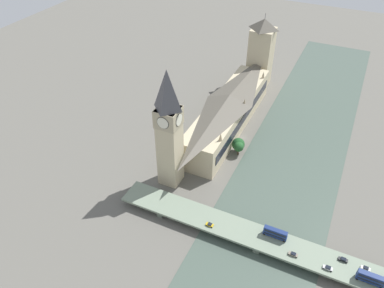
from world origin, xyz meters
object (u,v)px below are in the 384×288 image
(car_northbound_lead, at_px, (210,225))
(car_southbound_lead, at_px, (328,268))
(double_decker_bus_lead, at_px, (275,233))
(double_decker_bus_rear, at_px, (371,278))
(parliament_hall, at_px, (229,111))
(victoria_tower, at_px, (261,53))
(car_northbound_mid, at_px, (343,259))
(car_southbound_mid, at_px, (293,254))
(road_bridge, at_px, (261,238))
(car_northbound_tail, at_px, (366,268))
(clock_tower, at_px, (169,128))

(car_northbound_lead, bearing_deg, car_southbound_lead, 179.96)
(car_northbound_lead, xyz_separation_m, car_southbound_lead, (-56.37, 0.04, 0.05))
(double_decker_bus_lead, xyz_separation_m, double_decker_bus_rear, (-42.81, 5.96, 0.04))
(parliament_hall, height_order, double_decker_bus_lead, parliament_hall)
(victoria_tower, xyz_separation_m, car_northbound_mid, (-86.29, 148.55, -21.16))
(car_southbound_lead, height_order, car_southbound_mid, car_southbound_lead)
(road_bridge, bearing_deg, car_northbound_mid, -174.75)
(road_bridge, bearing_deg, car_southbound_mid, 168.12)
(car_northbound_mid, bearing_deg, road_bridge, 5.25)
(parliament_hall, xyz_separation_m, car_northbound_tail, (-95.78, 82.06, -7.06))
(car_southbound_mid, bearing_deg, car_southbound_lead, 178.09)
(road_bridge, relative_size, car_northbound_lead, 38.96)
(clock_tower, distance_m, double_decker_bus_rear, 114.34)
(victoria_tower, height_order, car_southbound_lead, victoria_tower)
(car_northbound_lead, height_order, car_northbound_mid, car_northbound_mid)
(parliament_hall, bearing_deg, double_decker_bus_rear, 138.08)
(victoria_tower, relative_size, double_decker_bus_rear, 5.05)
(victoria_tower, relative_size, road_bridge, 0.39)
(clock_tower, height_order, car_northbound_tail, clock_tower)
(car_southbound_lead, bearing_deg, car_northbound_mid, -126.70)
(road_bridge, relative_size, car_northbound_tail, 37.08)
(car_southbound_mid, bearing_deg, car_northbound_mid, -161.95)
(double_decker_bus_rear, distance_m, car_southbound_mid, 32.53)
(car_northbound_lead, distance_m, car_southbound_mid, 40.94)
(car_southbound_mid, bearing_deg, double_decker_bus_rear, -178.89)
(road_bridge, height_order, double_decker_bus_lead, double_decker_bus_lead)
(double_decker_bus_lead, relative_size, car_northbound_mid, 2.74)
(parliament_hall, xyz_separation_m, car_southbound_lead, (-80.78, 88.98, -7.00))
(road_bridge, bearing_deg, double_decker_bus_rear, 176.74)
(double_decker_bus_lead, xyz_separation_m, car_northbound_tail, (-40.78, 0.18, -2.06))
(parliament_hall, distance_m, car_northbound_lead, 92.49)
(car_southbound_mid, bearing_deg, road_bridge, -11.88)
(victoria_tower, height_order, car_northbound_mid, victoria_tower)
(car_northbound_tail, bearing_deg, victoria_tower, -57.24)
(clock_tower, relative_size, double_decker_bus_rear, 6.18)
(car_northbound_lead, height_order, car_northbound_tail, car_northbound_lead)
(double_decker_bus_lead, bearing_deg, parliament_hall, -56.11)
(road_bridge, height_order, car_northbound_mid, car_northbound_mid)
(double_decker_bus_rear, relative_size, car_southbound_mid, 2.64)
(victoria_tower, xyz_separation_m, road_bridge, (-49.24, 151.95, -22.79))
(double_decker_bus_rear, bearing_deg, double_decker_bus_lead, -7.92)
(car_northbound_mid, relative_size, car_southbound_mid, 0.97)
(double_decker_bus_rear, bearing_deg, car_northbound_tail, -70.63)
(clock_tower, relative_size, victoria_tower, 1.22)
(car_northbound_tail, distance_m, car_southbound_lead, 16.52)
(clock_tower, height_order, road_bridge, clock_tower)
(double_decker_bus_lead, distance_m, double_decker_bus_rear, 43.23)
(car_northbound_mid, xyz_separation_m, car_southbound_lead, (5.46, 7.32, 0.03))
(car_northbound_tail, bearing_deg, car_northbound_mid, -2.40)
(clock_tower, distance_m, car_northbound_mid, 102.84)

